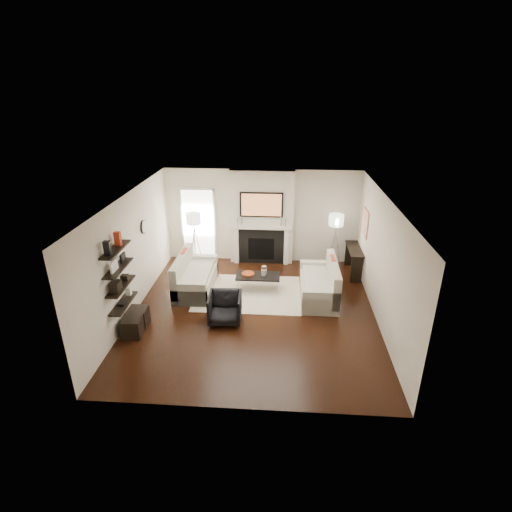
# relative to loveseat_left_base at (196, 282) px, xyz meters

# --- Properties ---
(room_envelope) EXTENTS (6.00, 6.00, 6.00)m
(room_envelope) POSITION_rel_loveseat_left_base_xyz_m (1.56, -1.00, 1.14)
(room_envelope) COLOR black
(room_envelope) RESTS_ON ground
(chimney_breast) EXTENTS (1.80, 0.25, 2.70)m
(chimney_breast) POSITION_rel_loveseat_left_base_xyz_m (1.56, 1.87, 1.14)
(chimney_breast) COLOR silver
(chimney_breast) RESTS_ON floor
(fireplace_surround) EXTENTS (1.30, 0.02, 1.04)m
(fireplace_surround) POSITION_rel_loveseat_left_base_xyz_m (1.56, 1.74, 0.31)
(fireplace_surround) COLOR black
(fireplace_surround) RESTS_ON floor
(firebox) EXTENTS (0.75, 0.02, 0.65)m
(firebox) POSITION_rel_loveseat_left_base_xyz_m (1.56, 1.73, 0.24)
(firebox) COLOR black
(firebox) RESTS_ON floor
(mantel_pilaster_l) EXTENTS (0.12, 0.08, 1.10)m
(mantel_pilaster_l) POSITION_rel_loveseat_left_base_xyz_m (0.84, 1.71, 0.34)
(mantel_pilaster_l) COLOR white
(mantel_pilaster_l) RESTS_ON floor
(mantel_pilaster_r) EXTENTS (0.12, 0.08, 1.10)m
(mantel_pilaster_r) POSITION_rel_loveseat_left_base_xyz_m (2.28, 1.71, 0.34)
(mantel_pilaster_r) COLOR white
(mantel_pilaster_r) RESTS_ON floor
(mantel_shelf) EXTENTS (1.70, 0.18, 0.07)m
(mantel_shelf) POSITION_rel_loveseat_left_base_xyz_m (1.56, 1.69, 0.91)
(mantel_shelf) COLOR white
(mantel_shelf) RESTS_ON chimney_breast
(tv_body) EXTENTS (1.20, 0.06, 0.70)m
(tv_body) POSITION_rel_loveseat_left_base_xyz_m (1.56, 1.71, 1.57)
(tv_body) COLOR black
(tv_body) RESTS_ON chimney_breast
(tv_screen) EXTENTS (1.10, 0.00, 0.62)m
(tv_screen) POSITION_rel_loveseat_left_base_xyz_m (1.56, 1.68, 1.57)
(tv_screen) COLOR #BF723F
(tv_screen) RESTS_ON tv_body
(candlestick_l_tall) EXTENTS (0.04, 0.04, 0.30)m
(candlestick_l_tall) POSITION_rel_loveseat_left_base_xyz_m (1.01, 1.70, 1.09)
(candlestick_l_tall) COLOR silver
(candlestick_l_tall) RESTS_ON mantel_shelf
(candlestick_l_short) EXTENTS (0.04, 0.04, 0.24)m
(candlestick_l_short) POSITION_rel_loveseat_left_base_xyz_m (0.88, 1.70, 1.06)
(candlestick_l_short) COLOR silver
(candlestick_l_short) RESTS_ON mantel_shelf
(candlestick_r_tall) EXTENTS (0.04, 0.04, 0.30)m
(candlestick_r_tall) POSITION_rel_loveseat_left_base_xyz_m (2.11, 1.70, 1.09)
(candlestick_r_tall) COLOR silver
(candlestick_r_tall) RESTS_ON mantel_shelf
(candlestick_r_short) EXTENTS (0.04, 0.04, 0.24)m
(candlestick_r_short) POSITION_rel_loveseat_left_base_xyz_m (2.24, 1.70, 1.06)
(candlestick_r_short) COLOR silver
(candlestick_r_short) RESTS_ON mantel_shelf
(hallway_panel) EXTENTS (0.90, 0.02, 2.10)m
(hallway_panel) POSITION_rel_loveseat_left_base_xyz_m (-0.29, 1.98, 0.84)
(hallway_panel) COLOR white
(hallway_panel) RESTS_ON floor
(door_trim_l) EXTENTS (0.06, 0.06, 2.16)m
(door_trim_l) POSITION_rel_loveseat_left_base_xyz_m (-0.77, 1.96, 0.84)
(door_trim_l) COLOR white
(door_trim_l) RESTS_ON floor
(door_trim_r) EXTENTS (0.06, 0.06, 2.16)m
(door_trim_r) POSITION_rel_loveseat_left_base_xyz_m (0.19, 1.96, 0.84)
(door_trim_r) COLOR white
(door_trim_r) RESTS_ON floor
(door_trim_top) EXTENTS (1.02, 0.06, 0.06)m
(door_trim_top) POSITION_rel_loveseat_left_base_xyz_m (-0.29, 1.96, 1.92)
(door_trim_top) COLOR white
(door_trim_top) RESTS_ON wall_back
(rug) EXTENTS (2.60, 2.00, 0.01)m
(rug) POSITION_rel_loveseat_left_base_xyz_m (1.35, -0.12, -0.20)
(rug) COLOR beige
(rug) RESTS_ON floor
(loveseat_left_base) EXTENTS (0.85, 1.80, 0.42)m
(loveseat_left_base) POSITION_rel_loveseat_left_base_xyz_m (0.00, 0.00, 0.00)
(loveseat_left_base) COLOR beige
(loveseat_left_base) RESTS_ON floor
(loveseat_left_back) EXTENTS (0.18, 1.80, 0.80)m
(loveseat_left_back) POSITION_rel_loveseat_left_base_xyz_m (-0.33, 0.00, 0.32)
(loveseat_left_back) COLOR beige
(loveseat_left_back) RESTS_ON floor
(loveseat_left_arm_n) EXTENTS (0.85, 0.18, 0.60)m
(loveseat_left_arm_n) POSITION_rel_loveseat_left_base_xyz_m (0.00, -0.81, 0.09)
(loveseat_left_arm_n) COLOR beige
(loveseat_left_arm_n) RESTS_ON floor
(loveseat_left_arm_s) EXTENTS (0.85, 0.18, 0.60)m
(loveseat_left_arm_s) POSITION_rel_loveseat_left_base_xyz_m (0.00, 0.81, 0.09)
(loveseat_left_arm_s) COLOR beige
(loveseat_left_arm_s) RESTS_ON floor
(loveseat_left_cushion) EXTENTS (0.63, 1.44, 0.10)m
(loveseat_left_cushion) POSITION_rel_loveseat_left_base_xyz_m (0.05, 0.00, 0.26)
(loveseat_left_cushion) COLOR beige
(loveseat_left_cushion) RESTS_ON loveseat_left_base
(pillow_left_orange) EXTENTS (0.10, 0.42, 0.42)m
(pillow_left_orange) POSITION_rel_loveseat_left_base_xyz_m (-0.33, 0.30, 0.52)
(pillow_left_orange) COLOR #AB2E15
(pillow_left_orange) RESTS_ON loveseat_left_cushion
(pillow_left_charcoal) EXTENTS (0.10, 0.40, 0.40)m
(pillow_left_charcoal) POSITION_rel_loveseat_left_base_xyz_m (-0.33, -0.30, 0.51)
(pillow_left_charcoal) COLOR black
(pillow_left_charcoal) RESTS_ON loveseat_left_cushion
(loveseat_right_base) EXTENTS (0.85, 1.80, 0.42)m
(loveseat_right_base) POSITION_rel_loveseat_left_base_xyz_m (3.07, -0.18, 0.00)
(loveseat_right_base) COLOR beige
(loveseat_right_base) RESTS_ON floor
(loveseat_right_back) EXTENTS (0.18, 1.80, 0.80)m
(loveseat_right_back) POSITION_rel_loveseat_left_base_xyz_m (3.41, -0.18, 0.32)
(loveseat_right_back) COLOR beige
(loveseat_right_back) RESTS_ON floor
(loveseat_right_arm_n) EXTENTS (0.85, 0.18, 0.60)m
(loveseat_right_arm_n) POSITION_rel_loveseat_left_base_xyz_m (3.07, -0.99, 0.09)
(loveseat_right_arm_n) COLOR beige
(loveseat_right_arm_n) RESTS_ON floor
(loveseat_right_arm_s) EXTENTS (0.85, 0.18, 0.60)m
(loveseat_right_arm_s) POSITION_rel_loveseat_left_base_xyz_m (3.07, 0.63, 0.09)
(loveseat_right_arm_s) COLOR beige
(loveseat_right_arm_s) RESTS_ON floor
(loveseat_right_cushion) EXTENTS (0.63, 1.44, 0.10)m
(loveseat_right_cushion) POSITION_rel_loveseat_left_base_xyz_m (3.02, -0.18, 0.26)
(loveseat_right_cushion) COLOR beige
(loveseat_right_cushion) RESTS_ON loveseat_right_base
(pillow_right_orange) EXTENTS (0.10, 0.42, 0.42)m
(pillow_right_orange) POSITION_rel_loveseat_left_base_xyz_m (3.41, 0.12, 0.52)
(pillow_right_orange) COLOR #AB2E15
(pillow_right_orange) RESTS_ON loveseat_right_cushion
(pillow_right_charcoal) EXTENTS (0.10, 0.40, 0.40)m
(pillow_right_charcoal) POSITION_rel_loveseat_left_base_xyz_m (3.41, -0.48, 0.51)
(pillow_right_charcoal) COLOR black
(pillow_right_charcoal) RESTS_ON loveseat_right_cushion
(coffee_table) EXTENTS (1.10, 0.55, 0.04)m
(coffee_table) POSITION_rel_loveseat_left_base_xyz_m (1.57, 0.07, 0.19)
(coffee_table) COLOR black
(coffee_table) RESTS_ON floor
(coffee_leg_nw) EXTENTS (0.02, 0.02, 0.38)m
(coffee_leg_nw) POSITION_rel_loveseat_left_base_xyz_m (1.07, -0.15, -0.02)
(coffee_leg_nw) COLOR silver
(coffee_leg_nw) RESTS_ON floor
(coffee_leg_ne) EXTENTS (0.02, 0.02, 0.38)m
(coffee_leg_ne) POSITION_rel_loveseat_left_base_xyz_m (2.07, -0.15, -0.02)
(coffee_leg_ne) COLOR silver
(coffee_leg_ne) RESTS_ON floor
(coffee_leg_sw) EXTENTS (0.02, 0.02, 0.38)m
(coffee_leg_sw) POSITION_rel_loveseat_left_base_xyz_m (1.07, 0.29, -0.02)
(coffee_leg_sw) COLOR silver
(coffee_leg_sw) RESTS_ON floor
(coffee_leg_se) EXTENTS (0.02, 0.02, 0.38)m
(coffee_leg_se) POSITION_rel_loveseat_left_base_xyz_m (2.07, 0.29, -0.02)
(coffee_leg_se) COLOR silver
(coffee_leg_se) RESTS_ON floor
(hurricane_glass) EXTENTS (0.14, 0.14, 0.24)m
(hurricane_glass) POSITION_rel_loveseat_left_base_xyz_m (1.72, 0.07, 0.35)
(hurricane_glass) COLOR white
(hurricane_glass) RESTS_ON coffee_table
(hurricane_candle) EXTENTS (0.10, 0.10, 0.16)m
(hurricane_candle) POSITION_rel_loveseat_left_base_xyz_m (1.72, 0.07, 0.29)
(hurricane_candle) COLOR white
(hurricane_candle) RESTS_ON coffee_table
(copper_bowl) EXTENTS (0.32, 0.32, 0.05)m
(copper_bowl) POSITION_rel_loveseat_left_base_xyz_m (1.32, 0.07, 0.24)
(copper_bowl) COLOR #C85221
(copper_bowl) RESTS_ON coffee_table
(armchair) EXTENTS (0.73, 0.69, 0.72)m
(armchair) POSITION_rel_loveseat_left_base_xyz_m (0.94, -1.43, 0.15)
(armchair) COLOR black
(armchair) RESTS_ON floor
(lamp_left_post) EXTENTS (0.02, 0.02, 1.20)m
(lamp_left_post) POSITION_rel_loveseat_left_base_xyz_m (-0.29, 1.37, 0.39)
(lamp_left_post) COLOR silver
(lamp_left_post) RESTS_ON floor
(lamp_left_shade) EXTENTS (0.40, 0.40, 0.30)m
(lamp_left_shade) POSITION_rel_loveseat_left_base_xyz_m (-0.29, 1.37, 1.24)
(lamp_left_shade) COLOR white
(lamp_left_shade) RESTS_ON lamp_left_post
(lamp_left_leg_a) EXTENTS (0.25, 0.02, 1.23)m
(lamp_left_leg_a) POSITION_rel_loveseat_left_base_xyz_m (-0.18, 1.37, 0.39)
(lamp_left_leg_a) COLOR silver
(lamp_left_leg_a) RESTS_ON floor
(lamp_left_leg_b) EXTENTS (0.14, 0.22, 1.23)m
(lamp_left_leg_b) POSITION_rel_loveseat_left_base_xyz_m (-0.35, 1.46, 0.39)
(lamp_left_leg_b) COLOR silver
(lamp_left_leg_b) RESTS_ON floor
(lamp_left_leg_c) EXTENTS (0.14, 0.22, 1.23)m
(lamp_left_leg_c) POSITION_rel_loveseat_left_base_xyz_m (-0.35, 1.27, 0.39)
(lamp_left_leg_c) COLOR silver
(lamp_left_leg_c) RESTS_ON floor
(lamp_right_post) EXTENTS (0.02, 0.02, 1.20)m
(lamp_right_post) POSITION_rel_loveseat_left_base_xyz_m (3.61, 1.51, 0.39)
(lamp_right_post) COLOR silver
(lamp_right_post) RESTS_ON floor
(lamp_right_shade) EXTENTS (0.40, 0.40, 0.30)m
(lamp_right_shade) POSITION_rel_loveseat_left_base_xyz_m (3.61, 1.51, 1.24)
(lamp_right_shade) COLOR white
(lamp_right_shade) RESTS_ON lamp_right_post
(lamp_right_leg_a) EXTENTS (0.25, 0.02, 1.23)m
(lamp_right_leg_a) POSITION_rel_loveseat_left_base_xyz_m (3.72, 1.51, 0.39)
(lamp_right_leg_a) COLOR silver
(lamp_right_leg_a) RESTS_ON floor
(lamp_right_leg_b) EXTENTS (0.14, 0.22, 1.23)m
(lamp_right_leg_b) POSITION_rel_loveseat_left_base_xyz_m (3.55, 1.60, 0.39)
(lamp_right_leg_b) COLOR silver
(lamp_right_leg_b) RESTS_ON floor
(lamp_right_leg_c) EXTENTS (0.14, 0.22, 1.23)m
(lamp_right_leg_c) POSITION_rel_loveseat_left_base_xyz_m (3.55, 1.41, 0.39)
(lamp_right_leg_c) COLOR silver
(lamp_right_leg_c) RESTS_ON floor
(console_top) EXTENTS (0.35, 1.20, 0.04)m
(console_top) POSITION_rel_loveseat_left_base_xyz_m (4.13, 1.24, 0.52)
(console_top) COLOR black
(console_top) RESTS_ON floor
(console_leg_n) EXTENTS (0.30, 0.04, 0.71)m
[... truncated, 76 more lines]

